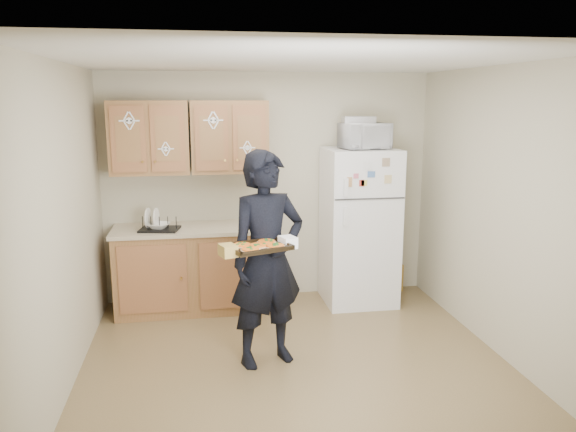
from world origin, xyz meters
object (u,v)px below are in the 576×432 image
at_px(person, 267,259).
at_px(microwave, 365,136).
at_px(baking_tray, 259,247).
at_px(dish_rack, 159,223).
at_px(refrigerator, 359,227).

relative_size(person, microwave, 3.74).
relative_size(baking_tray, microwave, 0.93).
xyz_separation_m(baking_tray, dish_rack, (-0.85, 1.55, -0.11)).
height_order(baking_tray, dish_rack, baking_tray).
distance_m(microwave, dish_rack, 2.31).
xyz_separation_m(person, baking_tray, (-0.10, -0.28, 0.18)).
height_order(refrigerator, baking_tray, refrigerator).
xyz_separation_m(person, microwave, (1.20, 1.26, 0.93)).
bearing_deg(microwave, dish_rack, 167.69).
bearing_deg(dish_rack, baking_tray, -61.43).
distance_m(refrigerator, baking_tray, 2.06).
height_order(refrigerator, microwave, microwave).
xyz_separation_m(person, dish_rack, (-0.95, 1.27, 0.07)).
distance_m(refrigerator, microwave, 0.99).
height_order(person, baking_tray, person).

